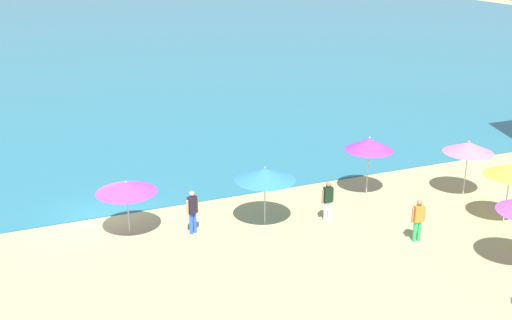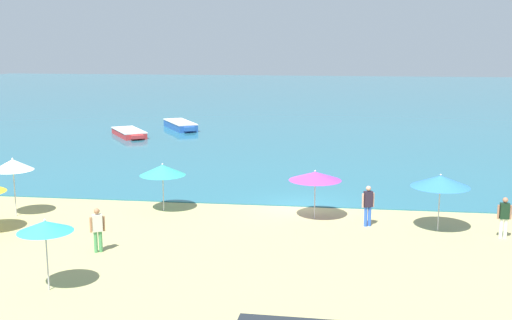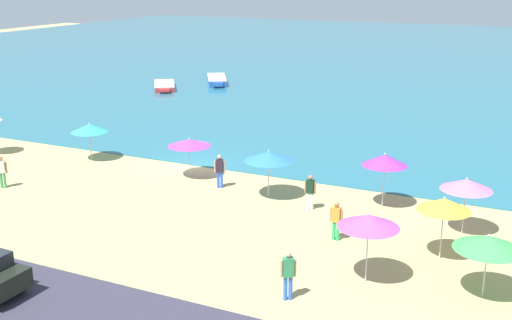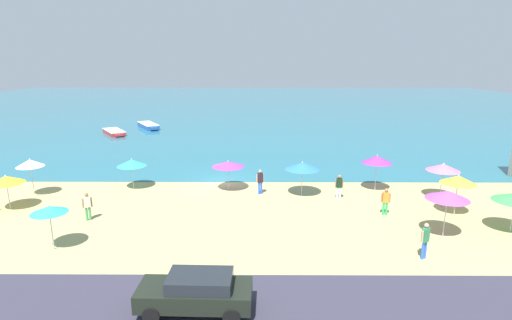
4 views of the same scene
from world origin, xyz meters
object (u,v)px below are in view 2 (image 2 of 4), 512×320
Objects in this scene: beach_umbrella_1 at (13,165)px; beach_umbrella_8 at (315,176)px; skiff_offshore at (129,133)px; beach_umbrella_2 at (440,181)px; bather_3 at (97,228)px; skiff_nearshore at (180,125)px; beach_umbrella_0 at (45,226)px; bather_2 at (504,215)px; bather_1 at (368,204)px; beach_umbrella_10 at (163,170)px.

beach_umbrella_1 is 1.14× the size of beach_umbrella_8.
beach_umbrella_1 is 0.54× the size of skiff_offshore.
beach_umbrella_1 is 18.81m from beach_umbrella_2.
bather_3 is 33.39m from skiff_nearshore.
beach_umbrella_0 is 17.62m from bather_2.
bather_1 reaches higher than bather_3.
beach_umbrella_1 reaches higher than bather_3.
skiff_nearshore is at bearing 89.29° from beach_umbrella_1.
skiff_offshore is (-21.58, 23.62, -1.83)m from beach_umbrella_2.
beach_umbrella_2 is 0.49× the size of skiff_offshore.
beach_umbrella_2 reaches higher than skiff_offshore.
beach_umbrella_8 reaches higher than bather_1.
skiff_offshore is at bearing 134.70° from bather_2.
skiff_offshore is at bearing 106.62° from bather_3.
beach_umbrella_8 is 27.82m from skiff_offshore.
bather_3 is (5.65, -4.37, -1.41)m from beach_umbrella_1.
skiff_offshore is at bearing 96.62° from beach_umbrella_1.
bather_1 is 0.33× the size of skiff_nearshore.
beach_umbrella_2 is 1.44× the size of bather_2.
bather_1 is at bearing -51.34° from skiff_offshore.
beach_umbrella_1 is at bearing -83.38° from skiff_offshore.
beach_umbrella_2 reaches higher than bather_2.
beach_umbrella_2 is 1.43× the size of bather_3.
beach_umbrella_8 reaches higher than skiff_nearshore.
beach_umbrella_0 is at bearing -92.74° from bather_3.
beach_umbrella_8 is 9.82m from bather_3.
beach_umbrella_0 reaches higher than bather_1.
bather_3 is (-13.16, -4.58, -1.18)m from beach_umbrella_2.
beach_umbrella_10 reaches higher than skiff_offshore.
beach_umbrella_8 reaches higher than skiff_offshore.
bather_2 is (15.81, 7.69, -1.17)m from beach_umbrella_0.
beach_umbrella_8 is 1.03× the size of beach_umbrella_10.
beach_umbrella_1 is at bearing -179.36° from beach_umbrella_2.
beach_umbrella_1 reaches higher than bather_1.
beach_umbrella_2 is 33.90m from skiff_nearshore.
beach_umbrella_8 is 0.43× the size of skiff_nearshore.
skiff_nearshore is (-6.11, 26.87, -1.58)m from beach_umbrella_10.
bather_1 is at bearing 25.48° from bather_3.
bather_1 is (2.32, -0.86, -0.96)m from beach_umbrella_8.
beach_umbrella_1 reaches higher than bather_2.
bather_1 is 29.87m from skiff_offshore.
beach_umbrella_8 is 1.37× the size of bather_3.
beach_umbrella_10 is 0.42× the size of skiff_nearshore.
bather_2 is (21.28, -0.48, -1.42)m from beach_umbrella_1.
beach_umbrella_1 is 28.66m from skiff_nearshore.
bather_3 is 0.34× the size of skiff_offshore.
skiff_nearshore is (-18.46, 28.38, -1.76)m from beach_umbrella_2.
beach_umbrella_1 reaches higher than skiff_offshore.
skiff_offshore is at bearing -123.22° from skiff_nearshore.
bather_1 is (15.89, 0.51, -1.37)m from beach_umbrella_1.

